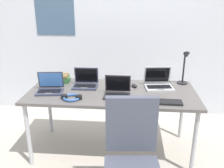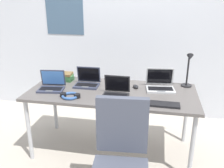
{
  "view_description": "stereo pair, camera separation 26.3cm",
  "coord_description": "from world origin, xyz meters",
  "px_view_note": "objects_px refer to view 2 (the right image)",
  "views": [
    {
      "loc": [
        0.22,
        -2.46,
        1.72
      ],
      "look_at": [
        0.0,
        0.0,
        0.82
      ],
      "focal_mm": 39.42,
      "sensor_mm": 36.0,
      "label": 1
    },
    {
      "loc": [
        0.48,
        -2.42,
        1.72
      ],
      "look_at": [
        0.0,
        0.0,
        0.82
      ],
      "focal_mm": 39.42,
      "sensor_mm": 36.0,
      "label": 2
    }
  ],
  "objects_px": {
    "desk_lamp": "(188,70)",
    "book_stack": "(65,77)",
    "laptop_by_keyboard": "(160,85)",
    "laptop_center": "(87,82)",
    "headphones": "(70,96)",
    "computer_mouse": "(136,86)",
    "coffee_mug": "(83,76)",
    "cell_phone": "(111,84)",
    "pill_bottle": "(125,79)",
    "laptop_back_right": "(116,92)",
    "laptop_front_left": "(52,86)",
    "external_keyboard": "(162,104)"
  },
  "relations": [
    {
      "from": "laptop_by_keyboard",
      "to": "computer_mouse",
      "type": "xyz_separation_m",
      "value": [
        -0.27,
        -0.01,
        -0.03
      ]
    },
    {
      "from": "laptop_back_right",
      "to": "external_keyboard",
      "type": "height_order",
      "value": "laptop_back_right"
    },
    {
      "from": "laptop_front_left",
      "to": "laptop_back_right",
      "type": "distance_m",
      "value": 0.72
    },
    {
      "from": "coffee_mug",
      "to": "desk_lamp",
      "type": "bearing_deg",
      "value": -1.55
    },
    {
      "from": "laptop_back_right",
      "to": "cell_phone",
      "type": "bearing_deg",
      "value": 109.22
    },
    {
      "from": "pill_bottle",
      "to": "laptop_by_keyboard",
      "type": "bearing_deg",
      "value": -18.45
    },
    {
      "from": "laptop_back_right",
      "to": "pill_bottle",
      "type": "xyz_separation_m",
      "value": [
        0.03,
        0.42,
        -0.0
      ]
    },
    {
      "from": "pill_bottle",
      "to": "coffee_mug",
      "type": "distance_m",
      "value": 0.52
    },
    {
      "from": "computer_mouse",
      "to": "pill_bottle",
      "type": "relative_size",
      "value": 1.22
    },
    {
      "from": "external_keyboard",
      "to": "pill_bottle",
      "type": "height_order",
      "value": "pill_bottle"
    },
    {
      "from": "desk_lamp",
      "to": "book_stack",
      "type": "xyz_separation_m",
      "value": [
        -1.43,
        -0.04,
        -0.15
      ]
    },
    {
      "from": "pill_bottle",
      "to": "book_stack",
      "type": "bearing_deg",
      "value": -175.34
    },
    {
      "from": "coffee_mug",
      "to": "computer_mouse",
      "type": "bearing_deg",
      "value": -14.24
    },
    {
      "from": "laptop_front_left",
      "to": "book_stack",
      "type": "xyz_separation_m",
      "value": [
        0.03,
        0.31,
        0.0
      ]
    },
    {
      "from": "laptop_center",
      "to": "book_stack",
      "type": "relative_size",
      "value": 1.22
    },
    {
      "from": "external_keyboard",
      "to": "book_stack",
      "type": "distance_m",
      "value": 1.27
    },
    {
      "from": "laptop_front_left",
      "to": "coffee_mug",
      "type": "relative_size",
      "value": 2.62
    },
    {
      "from": "laptop_center",
      "to": "headphones",
      "type": "bearing_deg",
      "value": -101.63
    },
    {
      "from": "laptop_front_left",
      "to": "laptop_center",
      "type": "height_order",
      "value": "laptop_center"
    },
    {
      "from": "laptop_by_keyboard",
      "to": "laptop_center",
      "type": "height_order",
      "value": "laptop_by_keyboard"
    },
    {
      "from": "pill_bottle",
      "to": "book_stack",
      "type": "xyz_separation_m",
      "value": [
        -0.73,
        -0.06,
        0.01
      ]
    },
    {
      "from": "desk_lamp",
      "to": "coffee_mug",
      "type": "bearing_deg",
      "value": 178.45
    },
    {
      "from": "external_keyboard",
      "to": "coffee_mug",
      "type": "height_order",
      "value": "coffee_mug"
    },
    {
      "from": "laptop_by_keyboard",
      "to": "cell_phone",
      "type": "xyz_separation_m",
      "value": [
        -0.56,
        0.06,
        -0.04
      ]
    },
    {
      "from": "computer_mouse",
      "to": "coffee_mug",
      "type": "relative_size",
      "value": 0.85
    },
    {
      "from": "laptop_by_keyboard",
      "to": "headphones",
      "type": "xyz_separation_m",
      "value": [
        -0.89,
        -0.4,
        -0.03
      ]
    },
    {
      "from": "desk_lamp",
      "to": "computer_mouse",
      "type": "relative_size",
      "value": 4.17
    },
    {
      "from": "external_keyboard",
      "to": "book_stack",
      "type": "bearing_deg",
      "value": 157.58
    },
    {
      "from": "laptop_center",
      "to": "laptop_by_keyboard",
      "type": "bearing_deg",
      "value": 3.23
    },
    {
      "from": "laptop_front_left",
      "to": "coffee_mug",
      "type": "height_order",
      "value": "laptop_front_left"
    },
    {
      "from": "book_stack",
      "to": "coffee_mug",
      "type": "xyz_separation_m",
      "value": [
        0.21,
        0.08,
        -0.0
      ]
    },
    {
      "from": "laptop_back_right",
      "to": "laptop_center",
      "type": "height_order",
      "value": "laptop_center"
    },
    {
      "from": "laptop_by_keyboard",
      "to": "pill_bottle",
      "type": "bearing_deg",
      "value": 161.55
    },
    {
      "from": "pill_bottle",
      "to": "laptop_center",
      "type": "bearing_deg",
      "value": -155.89
    },
    {
      "from": "pill_bottle",
      "to": "book_stack",
      "type": "relative_size",
      "value": 0.35
    },
    {
      "from": "desk_lamp",
      "to": "headphones",
      "type": "bearing_deg",
      "value": -156.05
    },
    {
      "from": "laptop_by_keyboard",
      "to": "laptop_front_left",
      "type": "bearing_deg",
      "value": -168.53
    },
    {
      "from": "laptop_back_right",
      "to": "headphones",
      "type": "height_order",
      "value": "laptop_back_right"
    },
    {
      "from": "pill_bottle",
      "to": "coffee_mug",
      "type": "xyz_separation_m",
      "value": [
        -0.52,
        0.02,
        0.0
      ]
    },
    {
      "from": "external_keyboard",
      "to": "coffee_mug",
      "type": "distance_m",
      "value": 1.11
    },
    {
      "from": "laptop_back_right",
      "to": "laptop_center",
      "type": "bearing_deg",
      "value": 147.65
    },
    {
      "from": "laptop_back_right",
      "to": "headphones",
      "type": "xyz_separation_m",
      "value": [
        -0.45,
        -0.12,
        -0.03
      ]
    },
    {
      "from": "laptop_center",
      "to": "headphones",
      "type": "xyz_separation_m",
      "value": [
        -0.07,
        -0.36,
        -0.03
      ]
    },
    {
      "from": "external_keyboard",
      "to": "computer_mouse",
      "type": "bearing_deg",
      "value": 126.25
    },
    {
      "from": "pill_bottle",
      "to": "book_stack",
      "type": "height_order",
      "value": "book_stack"
    },
    {
      "from": "desk_lamp",
      "to": "laptop_by_keyboard",
      "type": "relative_size",
      "value": 1.21
    },
    {
      "from": "desk_lamp",
      "to": "headphones",
      "type": "xyz_separation_m",
      "value": [
        -1.18,
        -0.53,
        -0.18
      ]
    },
    {
      "from": "laptop_front_left",
      "to": "external_keyboard",
      "type": "distance_m",
      "value": 1.21
    },
    {
      "from": "desk_lamp",
      "to": "laptop_center",
      "type": "height_order",
      "value": "desk_lamp"
    },
    {
      "from": "laptop_front_left",
      "to": "computer_mouse",
      "type": "height_order",
      "value": "laptop_front_left"
    }
  ]
}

